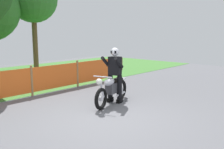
{
  "coord_description": "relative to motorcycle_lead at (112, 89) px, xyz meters",
  "views": [
    {
      "loc": [
        -4.52,
        -4.29,
        2.17
      ],
      "look_at": [
        1.11,
        0.78,
        0.9
      ],
      "focal_mm": 41.22,
      "sensor_mm": 36.0,
      "label": 1
    }
  ],
  "objects": [
    {
      "name": "motorcycle_lead",
      "position": [
        0.0,
        0.0,
        0.0
      ],
      "size": [
        1.94,
        0.75,
        0.94
      ],
      "rotation": [
        0.0,
        0.0,
        -2.88
      ],
      "color": "black",
      "rests_on": "ground"
    },
    {
      "name": "barrier_fence",
      "position": [
        -1.09,
        2.67,
        0.08
      ],
      "size": [
        8.15,
        0.08,
        1.05
      ],
      "color": "#997547",
      "rests_on": "ground"
    },
    {
      "name": "ground",
      "position": [
        -1.09,
        -0.78,
        -0.47
      ],
      "size": [
        24.0,
        24.0,
        0.02
      ],
      "primitive_type": "cube",
      "color": "#5B5B60"
    },
    {
      "name": "rider_lead",
      "position": [
        0.21,
        0.06,
        0.5
      ],
      "size": [
        0.75,
        0.65,
        1.69
      ],
      "rotation": [
        0.0,
        0.0,
        -2.88
      ],
      "color": "black",
      "rests_on": "ground"
    }
  ]
}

